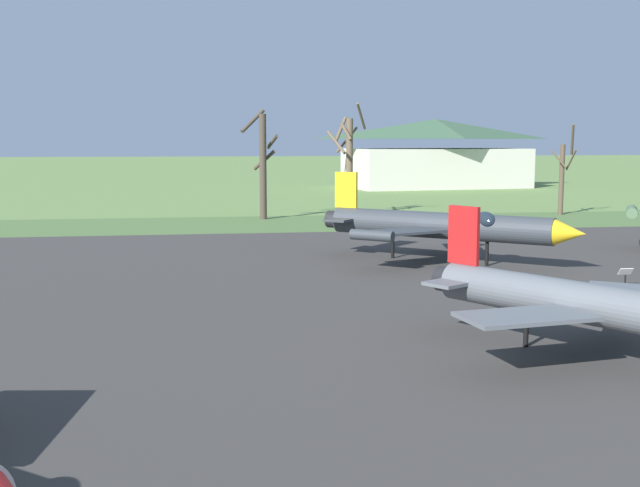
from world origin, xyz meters
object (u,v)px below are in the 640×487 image
jet_fighter_front_left (610,306)px  jet_fighter_rear_center (443,225)px  visitor_building (436,154)px  info_placard_rear_center (625,275)px

jet_fighter_front_left → jet_fighter_rear_center: size_ratio=0.95×
jet_fighter_front_left → jet_fighter_rear_center: jet_fighter_rear_center is taller
jet_fighter_rear_center → visitor_building: 67.95m
jet_fighter_front_left → info_placard_rear_center: (7.09, 11.55, -1.24)m
info_placard_rear_center → jet_fighter_rear_center: bearing=127.3°
info_placard_rear_center → visitor_building: (13.15, 73.09, 4.00)m
jet_fighter_rear_center → visitor_building: bearing=73.6°
jet_fighter_front_left → info_placard_rear_center: jet_fighter_front_left is taller
info_placard_rear_center → visitor_building: 74.37m
jet_fighter_rear_center → info_placard_rear_center: bearing=-52.7°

